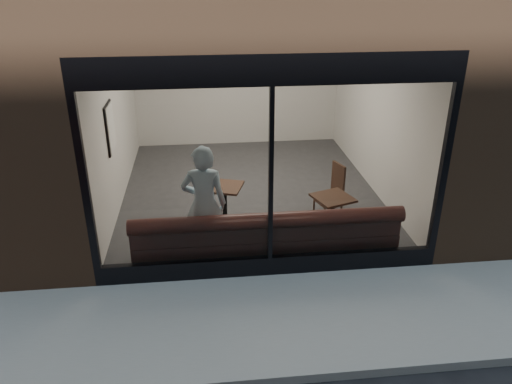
{
  "coord_description": "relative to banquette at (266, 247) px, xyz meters",
  "views": [
    {
      "loc": [
        -0.89,
        -4.1,
        4.19
      ],
      "look_at": [
        -0.16,
        2.4,
        1.19
      ],
      "focal_mm": 35.0,
      "sensor_mm": 36.0,
      "label": 1
    }
  ],
  "objects": [
    {
      "name": "ground",
      "position": [
        0.0,
        -2.45,
        -0.23
      ],
      "size": [
        120.0,
        120.0,
        0.0
      ],
      "primitive_type": "plane",
      "color": "black",
      "rests_on": "ground"
    },
    {
      "name": "sidewalk_near",
      "position": [
        0.0,
        -1.45,
        -0.22
      ],
      "size": [
        40.0,
        2.0,
        0.01
      ],
      "primitive_type": "cube",
      "color": "gray",
      "rests_on": "ground"
    },
    {
      "name": "kerb_near",
      "position": [
        0.0,
        -2.5,
        -0.17
      ],
      "size": [
        40.0,
        0.1,
        0.12
      ],
      "primitive_type": "cube",
      "color": "gray",
      "rests_on": "ground"
    },
    {
      "name": "host_building_pier_left",
      "position": [
        -3.75,
        5.55,
        1.38
      ],
      "size": [
        2.5,
        12.0,
        3.2
      ],
      "primitive_type": "cube",
      "color": "brown",
      "rests_on": "ground"
    },
    {
      "name": "host_building_pier_right",
      "position": [
        3.75,
        5.55,
        1.38
      ],
      "size": [
        2.5,
        12.0,
        3.2
      ],
      "primitive_type": "cube",
      "color": "brown",
      "rests_on": "ground"
    },
    {
      "name": "host_building_backfill",
      "position": [
        0.0,
        8.55,
        1.38
      ],
      "size": [
        5.0,
        6.0,
        3.2
      ],
      "primitive_type": "cube",
      "color": "brown",
      "rests_on": "ground"
    },
    {
      "name": "cafe_floor",
      "position": [
        0.0,
        2.55,
        -0.21
      ],
      "size": [
        6.0,
        6.0,
        0.0
      ],
      "primitive_type": "plane",
      "color": "#2D2D30",
      "rests_on": "ground"
    },
    {
      "name": "cafe_ceiling",
      "position": [
        0.0,
        2.55,
        2.97
      ],
      "size": [
        6.0,
        6.0,
        0.0
      ],
      "primitive_type": "plane",
      "rotation": [
        3.14,
        0.0,
        0.0
      ],
      "color": "white",
      "rests_on": "host_building_upper"
    },
    {
      "name": "cafe_wall_back",
      "position": [
        0.0,
        5.54,
        1.37
      ],
      "size": [
        5.0,
        0.0,
        5.0
      ],
      "primitive_type": "plane",
      "rotation": [
        1.57,
        0.0,
        0.0
      ],
      "color": "silver",
      "rests_on": "ground"
    },
    {
      "name": "cafe_wall_left",
      "position": [
        -2.49,
        2.55,
        1.37
      ],
      "size": [
        0.0,
        6.0,
        6.0
      ],
      "primitive_type": "plane",
      "rotation": [
        1.57,
        0.0,
        1.57
      ],
      "color": "silver",
      "rests_on": "ground"
    },
    {
      "name": "cafe_wall_right",
      "position": [
        2.49,
        2.55,
        1.37
      ],
      "size": [
        0.0,
        6.0,
        6.0
      ],
      "primitive_type": "plane",
      "rotation": [
        1.57,
        0.0,
        -1.57
      ],
      "color": "silver",
      "rests_on": "ground"
    },
    {
      "name": "storefront_kick",
      "position": [
        0.0,
        -0.4,
        -0.08
      ],
      "size": [
        5.0,
        0.1,
        0.3
      ],
      "primitive_type": "cube",
      "color": "black",
      "rests_on": "ground"
    },
    {
      "name": "storefront_header",
      "position": [
        0.0,
        -0.4,
        2.77
      ],
      "size": [
        5.0,
        0.1,
        0.4
      ],
      "primitive_type": "cube",
      "color": "black",
      "rests_on": "host_building_upper"
    },
    {
      "name": "storefront_mullion",
      "position": [
        0.0,
        -0.4,
        1.32
      ],
      "size": [
        0.06,
        0.1,
        2.5
      ],
      "primitive_type": "cube",
      "color": "black",
      "rests_on": "storefront_kick"
    },
    {
      "name": "storefront_glass",
      "position": [
        0.0,
        -0.43,
        1.33
      ],
      "size": [
        4.8,
        0.0,
        4.8
      ],
      "primitive_type": "plane",
      "rotation": [
        1.57,
        0.0,
        0.0
      ],
      "color": "white",
      "rests_on": "storefront_kick"
    },
    {
      "name": "banquette",
      "position": [
        0.0,
        0.0,
        0.0
      ],
      "size": [
        4.0,
        0.55,
        0.45
      ],
      "primitive_type": "cube",
      "color": "#391814",
      "rests_on": "cafe_floor"
    },
    {
      "name": "person",
      "position": [
        -0.92,
        0.17,
        0.7
      ],
      "size": [
        0.71,
        0.5,
        1.85
      ],
      "primitive_type": "imported",
      "rotation": [
        0.0,
        0.0,
        3.05
      ],
      "color": "#A8CADE",
      "rests_on": "cafe_floor"
    },
    {
      "name": "cafe_table_left",
      "position": [
        -0.57,
        1.18,
        0.52
      ],
      "size": [
        0.72,
        0.72,
        0.04
      ],
      "primitive_type": "cube",
      "rotation": [
        0.0,
        0.0,
        -0.31
      ],
      "color": "#302012",
      "rests_on": "cafe_floor"
    },
    {
      "name": "cafe_table_right",
      "position": [
        1.16,
        0.55,
        0.52
      ],
      "size": [
        0.73,
        0.73,
        0.04
      ],
      "primitive_type": "cube",
      "rotation": [
        0.0,
        0.0,
        0.34
      ],
      "color": "#302012",
      "rests_on": "cafe_floor"
    },
    {
      "name": "cafe_chair_right",
      "position": [
        1.32,
        1.43,
        0.01
      ],
      "size": [
        0.48,
        0.48,
        0.04
      ],
      "primitive_type": "cube",
      "rotation": [
        0.0,
        0.0,
        3.47
      ],
      "color": "#302012",
      "rests_on": "cafe_floor"
    },
    {
      "name": "wall_poster",
      "position": [
        -2.45,
        1.89,
        1.4
      ],
      "size": [
        0.02,
        0.6,
        0.79
      ],
      "primitive_type": "cube",
      "color": "white",
      "rests_on": "cafe_wall_left"
    }
  ]
}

